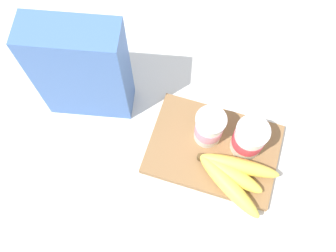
{
  "coord_description": "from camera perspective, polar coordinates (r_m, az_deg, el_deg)",
  "views": [
    {
      "loc": [
        -0.01,
        -0.3,
        0.82
      ],
      "look_at": [
        -0.11,
        0.0,
        0.07
      ],
      "focal_mm": 40.21,
      "sensor_mm": 36.0,
      "label": 1
    }
  ],
  "objects": [
    {
      "name": "ground_plane",
      "position": [
        0.88,
        6.81,
        -3.71
      ],
      "size": [
        2.4,
        2.4,
        0.0
      ],
      "primitive_type": "plane",
      "color": "silver"
    },
    {
      "name": "cutting_board",
      "position": [
        0.87,
        6.87,
        -3.51
      ],
      "size": [
        0.29,
        0.2,
        0.02
      ],
      "primitive_type": "cube",
      "color": "olive",
      "rests_on": "ground_plane"
    },
    {
      "name": "cereal_box",
      "position": [
        0.82,
        -12.91,
        8.11
      ],
      "size": [
        0.21,
        0.12,
        0.28
      ],
      "primitive_type": "cube",
      "rotation": [
        0.0,
        0.0,
        3.35
      ],
      "color": "#4770B7",
      "rests_on": "ground_plane"
    },
    {
      "name": "yogurt_cup_front",
      "position": [
        0.83,
        6.24,
        -0.28
      ],
      "size": [
        0.07,
        0.07,
        0.09
      ],
      "color": "white",
      "rests_on": "cutting_board"
    },
    {
      "name": "yogurt_cup_back",
      "position": [
        0.83,
        12.19,
        -1.87
      ],
      "size": [
        0.07,
        0.07,
        0.09
      ],
      "color": "white",
      "rests_on": "cutting_board"
    },
    {
      "name": "banana_bunch",
      "position": [
        0.83,
        9.82,
        -7.35
      ],
      "size": [
        0.18,
        0.13,
        0.04
      ],
      "color": "#EECF4E",
      "rests_on": "cutting_board"
    },
    {
      "name": "spoon",
      "position": [
        0.93,
        23.29,
        -5.06
      ],
      "size": [
        0.11,
        0.1,
        0.01
      ],
      "color": "silver",
      "rests_on": "ground_plane"
    }
  ]
}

